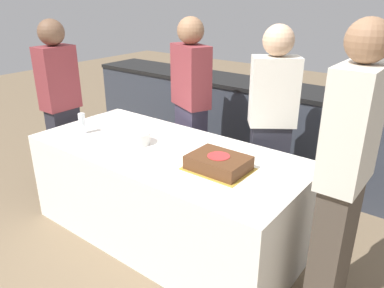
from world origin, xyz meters
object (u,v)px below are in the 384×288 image
Objects in this scene: plate_stack at (136,138)px; person_seated_right at (344,180)px; person_seated_left at (61,104)px; person_standing_back at (191,105)px; wine_glass at (82,120)px; person_cutting_cake at (271,124)px; cake at (218,163)px.

person_seated_right is at bearing 2.20° from plate_stack.
person_seated_left is at bearing 176.77° from plate_stack.
person_seated_right is 1.71m from person_standing_back.
wine_glass is 0.10× the size of person_seated_right.
person_seated_right is at bearing 4.74° from wine_glass.
person_seated_left is at bearing -90.00° from person_seated_right.
person_cutting_cake reaches higher than wine_glass.
person_seated_left is (-1.76, 0.04, 0.07)m from cake.
plate_stack is 0.13× the size of person_standing_back.
wine_glass is 0.55m from person_seated_left.
person_seated_right reaches higher than plate_stack.
wine_glass is 2.00m from person_seated_right.
wine_glass is at bearing -85.26° from person_seated_right.
person_seated_right reaches higher than person_cutting_cake.
wine_glass is 0.10× the size of person_standing_back.
cake is 1.95× the size of plate_stack.
wine_glass reaches higher than cake.
cake is 0.25× the size of person_standing_back.
person_seated_right reaches higher than wine_glass.
person_seated_left is 0.99× the size of person_standing_back.
wine_glass is at bearing -107.56° from person_seated_left.
person_standing_back reaches higher than person_cutting_cake.
person_seated_right is at bearing 3.28° from cake.
person_cutting_cake is at bearing 34.80° from wine_glass.
person_seated_left is 0.93× the size of person_seated_right.
person_cutting_cake reaches higher than cake.
person_seated_left is at bearing 162.44° from wine_glass.
person_cutting_cake is (0.74, 0.75, 0.06)m from plate_stack.
plate_stack is at bearing -93.23° from person_seated_left.
person_standing_back is (-1.56, 0.69, -0.04)m from person_seated_right.
person_seated_right is (2.52, 0.00, 0.04)m from person_seated_left.
person_seated_left is at bearing 59.27° from person_standing_back.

